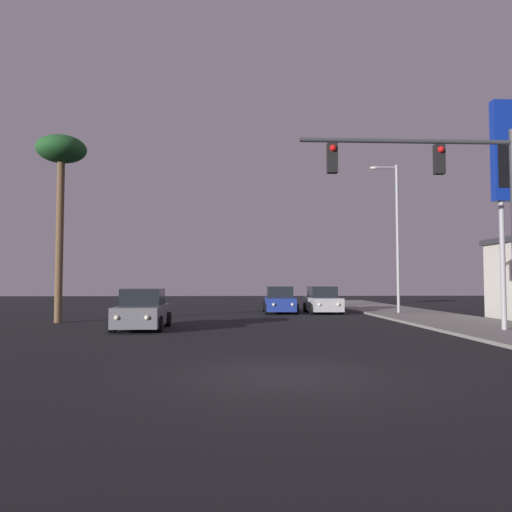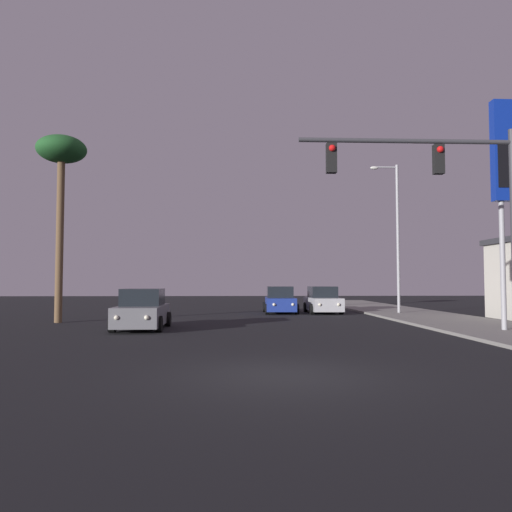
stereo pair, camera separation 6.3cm
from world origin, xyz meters
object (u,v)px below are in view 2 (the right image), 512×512
street_lamp (396,230)px  car_blue (280,301)px  car_silver (323,301)px  palm_tree_near (61,160)px  traffic_light_mast (453,192)px  car_grey (142,311)px

street_lamp → car_blue: bearing=164.6°
car_blue → street_lamp: bearing=166.8°
car_silver → palm_tree_near: 17.25m
street_lamp → traffic_light_mast: bearing=-101.9°
car_silver → street_lamp: (4.19, -1.70, 4.36)m
street_lamp → palm_tree_near: palm_tree_near is taller
palm_tree_near → car_silver: bearing=25.9°
car_blue → palm_tree_near: bearing=33.9°
car_grey → car_silver: size_ratio=1.00×
car_blue → palm_tree_near: palm_tree_near is taller
car_blue → street_lamp: 8.36m
car_grey → street_lamp: 16.74m
car_blue → traffic_light_mast: 17.82m
traffic_light_mast → street_lamp: bearing=78.1°
car_blue → palm_tree_near: 15.21m
traffic_light_mast → street_lamp: size_ratio=0.74×
traffic_light_mast → car_blue: bearing=102.3°
car_blue → traffic_light_mast: size_ratio=0.65×
car_blue → car_grey: bearing=59.7°
car_grey → palm_tree_near: (-4.67, 3.55, 7.19)m
street_lamp → palm_tree_near: size_ratio=0.98×
car_silver → palm_tree_near: palm_tree_near is taller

